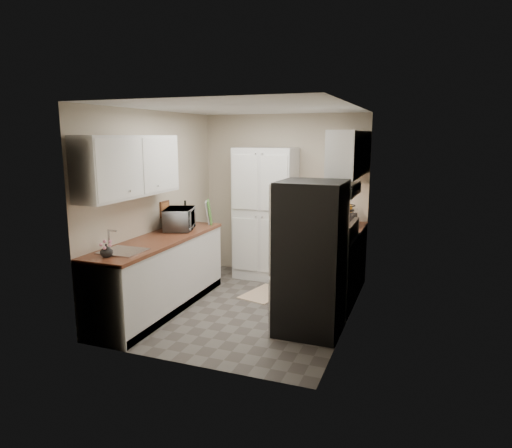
% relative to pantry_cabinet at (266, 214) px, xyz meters
% --- Properties ---
extents(ground, '(3.20, 3.20, 0.00)m').
position_rel_pantry_cabinet_xyz_m(ground, '(0.20, -1.32, -1.00)').
color(ground, '#56514C').
rests_on(ground, ground).
extents(room_shell, '(2.64, 3.24, 2.52)m').
position_rel_pantry_cabinet_xyz_m(room_shell, '(0.18, -1.32, 0.63)').
color(room_shell, beige).
rests_on(room_shell, ground).
extents(pantry_cabinet, '(0.90, 0.55, 2.00)m').
position_rel_pantry_cabinet_xyz_m(pantry_cabinet, '(0.00, 0.00, 0.00)').
color(pantry_cabinet, silver).
rests_on(pantry_cabinet, ground).
extents(base_cabinet_left, '(0.60, 2.30, 0.88)m').
position_rel_pantry_cabinet_xyz_m(base_cabinet_left, '(-0.79, -1.75, -0.56)').
color(base_cabinet_left, silver).
rests_on(base_cabinet_left, ground).
extents(countertop_left, '(0.63, 2.33, 0.04)m').
position_rel_pantry_cabinet_xyz_m(countertop_left, '(-0.79, -1.75, -0.10)').
color(countertop_left, brown).
rests_on(countertop_left, base_cabinet_left).
extents(base_cabinet_right, '(0.60, 0.80, 0.88)m').
position_rel_pantry_cabinet_xyz_m(base_cabinet_right, '(1.19, -0.12, -0.56)').
color(base_cabinet_right, silver).
rests_on(base_cabinet_right, ground).
extents(countertop_right, '(0.63, 0.83, 0.04)m').
position_rel_pantry_cabinet_xyz_m(countertop_right, '(1.19, -0.12, -0.10)').
color(countertop_right, brown).
rests_on(countertop_right, base_cabinet_right).
extents(electric_range, '(0.71, 0.78, 1.13)m').
position_rel_pantry_cabinet_xyz_m(electric_range, '(1.17, -0.93, -0.52)').
color(electric_range, '#B7B7BC').
rests_on(electric_range, ground).
extents(refrigerator, '(0.70, 0.72, 1.70)m').
position_rel_pantry_cabinet_xyz_m(refrigerator, '(1.14, -1.73, -0.15)').
color(refrigerator, '#B7B7BC').
rests_on(refrigerator, ground).
extents(microwave, '(0.52, 0.62, 0.29)m').
position_rel_pantry_cabinet_xyz_m(microwave, '(-0.82, -1.18, 0.07)').
color(microwave, silver).
rests_on(microwave, countertop_left).
extents(wine_bottle, '(0.08, 0.08, 0.31)m').
position_rel_pantry_cabinet_xyz_m(wine_bottle, '(-0.94, -0.80, 0.08)').
color(wine_bottle, black).
rests_on(wine_bottle, countertop_left).
extents(flower_vase, '(0.17, 0.17, 0.14)m').
position_rel_pantry_cabinet_xyz_m(flower_vase, '(-0.82, -2.70, -0.01)').
color(flower_vase, silver).
rests_on(flower_vase, countertop_left).
extents(cutting_board, '(0.14, 0.26, 0.34)m').
position_rel_pantry_cabinet_xyz_m(cutting_board, '(-0.63, -0.64, 0.09)').
color(cutting_board, '#508E3C').
rests_on(cutting_board, countertop_left).
extents(toaster_oven, '(0.35, 0.43, 0.23)m').
position_rel_pantry_cabinet_xyz_m(toaster_oven, '(1.25, -0.14, 0.03)').
color(toaster_oven, '#B2B2B7').
rests_on(toaster_oven, countertop_right).
extents(fruit_basket, '(0.31, 0.31, 0.11)m').
position_rel_pantry_cabinet_xyz_m(fruit_basket, '(1.24, -0.14, 0.20)').
color(fruit_basket, orange).
rests_on(fruit_basket, toaster_oven).
extents(kitchen_mat, '(0.62, 0.81, 0.01)m').
position_rel_pantry_cabinet_xyz_m(kitchen_mat, '(0.26, -0.76, -0.99)').
color(kitchen_mat, beige).
rests_on(kitchen_mat, ground).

